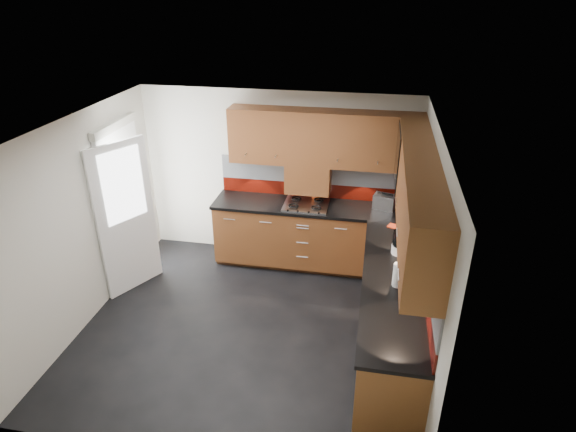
% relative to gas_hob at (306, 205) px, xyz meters
% --- Properties ---
extents(room, '(4.00, 3.80, 2.64)m').
position_rel_gas_hob_xyz_m(room, '(-0.45, -1.47, 0.54)').
color(room, black).
extents(base_cabinets, '(2.70, 3.20, 0.95)m').
position_rel_gas_hob_xyz_m(base_cabinets, '(0.62, -0.75, -0.52)').
color(base_cabinets, '#633016').
rests_on(base_cabinets, room).
extents(countertop, '(2.72, 3.22, 0.04)m').
position_rel_gas_hob_xyz_m(countertop, '(0.60, -0.77, -0.04)').
color(countertop, black).
rests_on(countertop, base_cabinets).
extents(backsplash, '(2.70, 3.20, 0.54)m').
position_rel_gas_hob_xyz_m(backsplash, '(0.83, -0.54, 0.25)').
color(backsplash, maroon).
rests_on(backsplash, countertop).
extents(upper_cabinets, '(2.50, 3.20, 0.72)m').
position_rel_gas_hob_xyz_m(upper_cabinets, '(0.78, -0.69, 0.88)').
color(upper_cabinets, '#633016').
rests_on(upper_cabinets, room).
extents(extractor_hood, '(0.60, 0.33, 0.40)m').
position_rel_gas_hob_xyz_m(extractor_hood, '(0.00, 0.17, 0.32)').
color(extractor_hood, '#633016').
rests_on(extractor_hood, room).
extents(glass_cabinet, '(0.32, 0.80, 0.66)m').
position_rel_gas_hob_xyz_m(glass_cabinet, '(1.26, -0.40, 0.91)').
color(glass_cabinet, black).
rests_on(glass_cabinet, room).
extents(back_door, '(0.42, 1.19, 2.04)m').
position_rel_gas_hob_xyz_m(back_door, '(-2.23, -0.72, 0.08)').
color(back_door, white).
rests_on(back_door, room).
extents(gas_hob, '(0.60, 0.52, 0.05)m').
position_rel_gas_hob_xyz_m(gas_hob, '(0.00, 0.00, 0.00)').
color(gas_hob, silver).
rests_on(gas_hob, countertop).
extents(utensil_pot, '(0.11, 0.11, 0.39)m').
position_rel_gas_hob_xyz_m(utensil_pot, '(0.10, 0.23, 0.08)').
color(utensil_pot, '#C84012').
rests_on(utensil_pot, countertop).
extents(toaster, '(0.31, 0.24, 0.20)m').
position_rel_gas_hob_xyz_m(toaster, '(1.03, 0.11, 0.08)').
color(toaster, silver).
rests_on(toaster, countertop).
extents(food_processor, '(0.19, 0.19, 0.31)m').
position_rel_gas_hob_xyz_m(food_processor, '(1.22, -1.04, 0.13)').
color(food_processor, white).
rests_on(food_processor, countertop).
extents(paper_towel, '(0.15, 0.15, 0.24)m').
position_rel_gas_hob_xyz_m(paper_towel, '(1.18, -1.68, 0.11)').
color(paper_towel, white).
rests_on(paper_towel, countertop).
extents(orange_cloth, '(0.16, 0.15, 0.01)m').
position_rel_gas_hob_xyz_m(orange_cloth, '(1.16, -0.41, -0.01)').
color(orange_cloth, red).
rests_on(orange_cloth, countertop).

